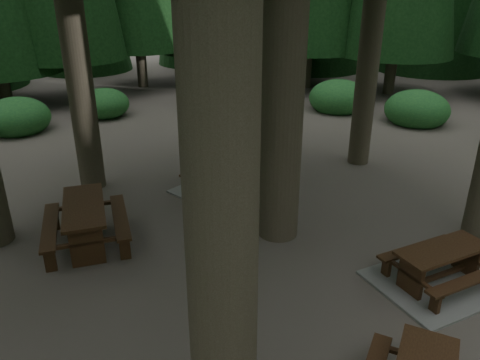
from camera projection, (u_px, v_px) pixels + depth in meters
ground at (254, 248)px, 9.54m from camera, size 80.00×80.00×0.00m
picnic_table_a at (439, 272)px, 8.34m from camera, size 2.47×2.17×0.74m
picnic_table_b at (85, 218)px, 9.49m from camera, size 2.22×2.47×0.89m
picnic_table_c at (224, 179)px, 12.10m from camera, size 2.67×2.35×0.79m
shrub_ring at (259, 208)px, 10.31m from camera, size 23.86×24.64×1.49m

